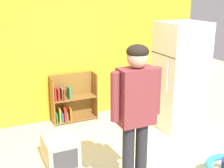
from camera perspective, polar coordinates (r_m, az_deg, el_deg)
back_wall at (r=5.27m, az=-8.70°, el=7.48°), size 5.20×0.06×2.70m
refrigerator at (r=5.04m, az=12.80°, el=1.42°), size 0.73×0.68×1.78m
bookshelf at (r=5.35m, az=-7.94°, el=-3.26°), size 0.80×0.28×0.85m
standing_person at (r=3.10m, az=4.60°, el=-4.95°), size 0.57×0.23×1.74m
pet_carrier at (r=4.17m, az=-9.87°, el=-12.41°), size 0.42×0.55×0.36m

